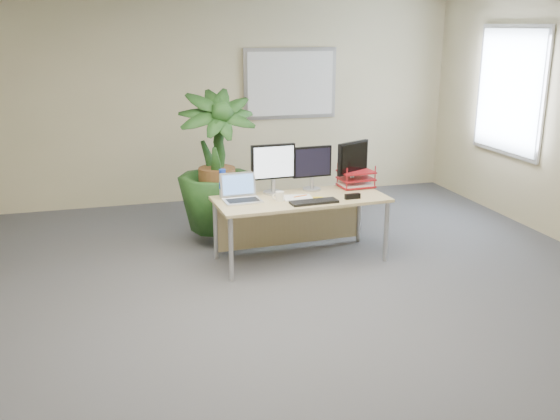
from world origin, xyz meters
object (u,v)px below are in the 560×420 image
object	(u,v)px
monitor_right	(312,165)
floor_plant	(217,176)
monitor_left	(273,166)
laptop	(241,194)
desk	(297,208)

from	to	relation	value
monitor_right	floor_plant	bearing A→B (deg)	150.10
monitor_left	laptop	xyz separation A→B (m)	(-0.37, -0.15, -0.23)
floor_plant	desk	bearing A→B (deg)	-44.37
monitor_left	monitor_right	xyz separation A→B (m)	(0.42, 0.02, -0.03)
floor_plant	laptop	size ratio (longest dim) A/B	3.99
desk	monitor_left	distance (m)	0.50
desk	laptop	bearing A→B (deg)	-178.56
floor_plant	monitor_right	size ratio (longest dim) A/B	3.24
monitor_left	monitor_right	bearing A→B (deg)	3.37
monitor_left	laptop	distance (m)	0.46
monitor_right	laptop	distance (m)	0.84
desk	monitor_right	size ratio (longest dim) A/B	3.79
monitor_left	laptop	world-z (taller)	monitor_left
desk	floor_plant	distance (m)	1.00
laptop	desk	bearing A→B (deg)	1.44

